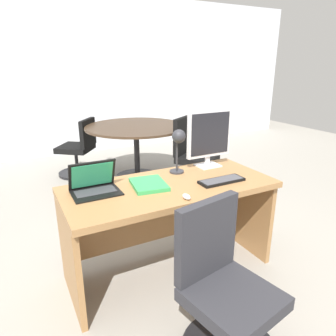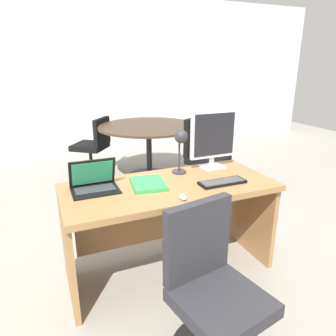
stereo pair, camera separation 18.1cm
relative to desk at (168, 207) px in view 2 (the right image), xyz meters
name	(u,v)px [view 2 (the right image)]	position (x,y,z in m)	size (l,w,h in m)	color
ground	(122,200)	(0.00, 1.46, -0.55)	(12.00, 12.00, 0.00)	gray
back_wall	(83,76)	(0.00, 3.94, 0.85)	(10.00, 0.10, 2.80)	silver
desk	(168,207)	(0.00, 0.00, 0.00)	(1.59, 0.71, 0.76)	#9E7042
monitor	(213,136)	(0.50, 0.19, 0.48)	(0.42, 0.16, 0.50)	silver
laptop	(94,180)	(-0.54, 0.09, 0.27)	(0.33, 0.25, 0.22)	black
keyboard	(222,182)	(0.37, -0.18, 0.22)	(0.36, 0.13, 0.02)	black
mouse	(183,197)	(-0.03, -0.33, 0.22)	(0.04, 0.08, 0.03)	silver
desk_lamp	(181,142)	(0.18, 0.15, 0.47)	(0.12, 0.14, 0.37)	#2D2D33
book	(148,184)	(-0.16, 0.00, 0.22)	(0.28, 0.33, 0.03)	green
office_chair	(213,300)	(-0.07, -0.83, -0.19)	(0.56, 0.56, 0.90)	black
meeting_table	(149,138)	(0.59, 2.09, 0.05)	(1.42, 1.42, 0.78)	black
meeting_chair_near	(94,151)	(-0.12, 2.63, -0.20)	(0.65, 0.65, 0.86)	black
meeting_chair_far	(204,162)	(1.08, 1.35, -0.16)	(0.64, 0.65, 0.96)	black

